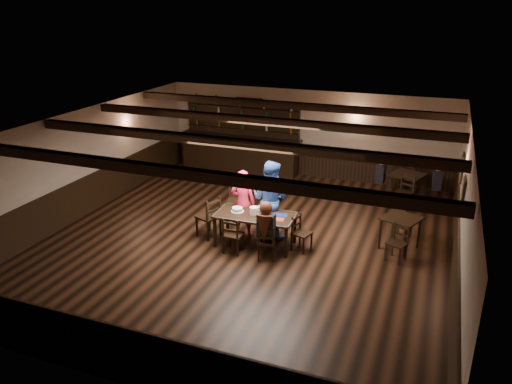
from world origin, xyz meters
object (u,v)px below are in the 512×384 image
(chair_near_right, at_px, (266,240))
(woman_pink, at_px, (243,203))
(chair_near_left, at_px, (232,233))
(bar_counter, at_px, (240,149))
(man_blue, at_px, (270,199))
(cake, at_px, (237,210))
(dining_table, at_px, (255,217))

(chair_near_right, xyz_separation_m, woman_pink, (-0.93, 0.98, 0.35))
(chair_near_left, distance_m, bar_counter, 5.83)
(man_blue, bearing_deg, cake, 52.18)
(woman_pink, xyz_separation_m, man_blue, (0.61, 0.16, 0.12))
(woman_pink, bearing_deg, dining_table, 131.06)
(cake, bearing_deg, chair_near_left, -78.97)
(man_blue, xyz_separation_m, cake, (-0.59, -0.55, -0.13))
(cake, bearing_deg, man_blue, 43.19)
(chair_near_left, bearing_deg, man_blue, 67.41)
(chair_near_right, xyz_separation_m, cake, (-0.90, 0.59, 0.34))
(chair_near_right, relative_size, woman_pink, 0.48)
(chair_near_left, bearing_deg, chair_near_right, -0.39)
(dining_table, bearing_deg, woman_pink, 138.81)
(dining_table, distance_m, cake, 0.45)
(cake, bearing_deg, chair_near_right, -33.25)
(dining_table, xyz_separation_m, bar_counter, (-2.39, 4.88, 0.04))
(dining_table, relative_size, man_blue, 0.97)
(dining_table, relative_size, bar_counter, 0.45)
(cake, distance_m, bar_counter, 5.24)
(cake, bearing_deg, dining_table, -1.48)
(dining_table, bearing_deg, cake, 178.52)
(chair_near_right, distance_m, bar_counter, 6.16)
(woman_pink, bearing_deg, cake, 85.83)
(chair_near_left, bearing_deg, dining_table, 60.72)
(chair_near_left, height_order, chair_near_right, chair_near_left)
(chair_near_right, bearing_deg, bar_counter, 117.57)
(chair_near_left, bearing_deg, bar_counter, 110.72)
(dining_table, height_order, man_blue, man_blue)
(chair_near_left, relative_size, cake, 2.85)
(chair_near_right, bearing_deg, man_blue, 105.37)
(woman_pink, height_order, cake, woman_pink)
(cake, xyz_separation_m, bar_counter, (-1.95, 4.87, -0.07))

